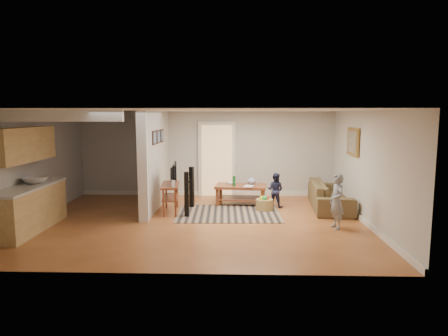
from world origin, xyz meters
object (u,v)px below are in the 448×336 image
(tv_console, at_px, (171,187))
(speaker_right, at_px, (192,187))
(coffee_table, at_px, (242,189))
(toy_basket, at_px, (264,204))
(child, at_px, (336,228))
(speaker_left, at_px, (187,194))
(sofa, at_px, (329,208))
(toddler, at_px, (275,207))

(tv_console, relative_size, speaker_right, 1.09)
(coffee_table, xyz_separation_m, speaker_right, (-1.30, -0.40, 0.12))
(toy_basket, xyz_separation_m, child, (1.41, -1.59, -0.16))
(child, bearing_deg, speaker_left, -117.70)
(coffee_table, relative_size, tv_console, 1.22)
(coffee_table, distance_m, toy_basket, 0.92)
(toy_basket, bearing_deg, sofa, 9.81)
(child, bearing_deg, sofa, 158.42)
(tv_console, distance_m, toddler, 2.78)
(tv_console, distance_m, child, 4.02)
(sofa, relative_size, tv_console, 1.99)
(coffee_table, height_order, speaker_left, speaker_left)
(speaker_right, bearing_deg, sofa, 17.37)
(speaker_left, relative_size, speaker_right, 1.01)
(speaker_left, distance_m, child, 3.46)
(child, bearing_deg, toddler, -162.97)
(tv_console, bearing_deg, toddler, 7.41)
(sofa, xyz_separation_m, tv_console, (-4.04, -0.56, 0.64))
(coffee_table, bearing_deg, toy_basket, -50.01)
(child, distance_m, toddler, 2.24)
(speaker_left, xyz_separation_m, speaker_right, (0.01, 0.98, -0.00))
(tv_console, height_order, speaker_left, speaker_left)
(tv_console, distance_m, toy_basket, 2.39)
(toy_basket, bearing_deg, toddler, 49.91)
(tv_console, bearing_deg, sofa, 1.91)
(tv_console, relative_size, toy_basket, 2.66)
(tv_console, height_order, child, tv_console)
(coffee_table, bearing_deg, speaker_right, -163.09)
(tv_console, bearing_deg, child, -25.46)
(coffee_table, xyz_separation_m, toddler, (0.88, -0.32, -0.41))
(tv_console, height_order, toy_basket, tv_console)
(sofa, distance_m, tv_console, 4.13)
(toy_basket, bearing_deg, speaker_left, -159.89)
(tv_console, relative_size, speaker_left, 1.08)
(child, bearing_deg, tv_console, -121.97)
(coffee_table, relative_size, speaker_left, 1.32)
(speaker_right, bearing_deg, child, -12.47)
(sofa, bearing_deg, child, 175.67)
(coffee_table, relative_size, toy_basket, 3.25)
(coffee_table, distance_m, tv_console, 2.01)
(sofa, distance_m, toy_basket, 1.74)
(toddler, bearing_deg, speaker_left, 51.43)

